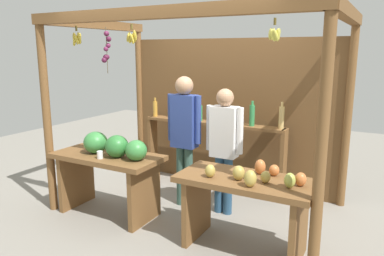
% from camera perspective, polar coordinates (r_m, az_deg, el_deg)
% --- Properties ---
extents(ground_plane, '(12.00, 12.00, 0.00)m').
position_cam_1_polar(ground_plane, '(4.97, 1.08, -12.03)').
color(ground_plane, gray).
rests_on(ground_plane, ground).
extents(market_stall, '(3.37, 2.02, 2.43)m').
position_cam_1_polar(market_stall, '(5.00, 3.56, 4.82)').
color(market_stall, brown).
rests_on(market_stall, ground).
extents(fruit_counter_left, '(1.37, 0.64, 1.04)m').
position_cam_1_polar(fruit_counter_left, '(4.62, -12.57, -5.16)').
color(fruit_counter_left, brown).
rests_on(fruit_counter_left, ground).
extents(fruit_counter_right, '(1.37, 0.64, 0.93)m').
position_cam_1_polar(fruit_counter_right, '(3.80, 8.41, -10.31)').
color(fruit_counter_right, brown).
rests_on(fruit_counter_right, ground).
extents(bottle_shelf_unit, '(2.16, 0.22, 1.36)m').
position_cam_1_polar(bottle_shelf_unit, '(5.39, 3.25, -1.17)').
color(bottle_shelf_unit, brown).
rests_on(bottle_shelf_unit, ground).
extents(vendor_man, '(0.48, 0.23, 1.70)m').
position_cam_1_polar(vendor_man, '(4.71, -1.18, -0.19)').
color(vendor_man, '#395A4C').
rests_on(vendor_man, ground).
extents(vendor_woman, '(0.48, 0.21, 1.57)m').
position_cam_1_polar(vendor_woman, '(4.52, 4.99, -1.93)').
color(vendor_woman, navy).
rests_on(vendor_woman, ground).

